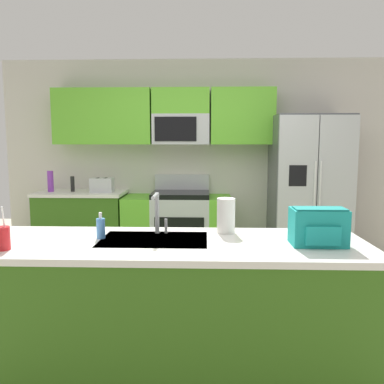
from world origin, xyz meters
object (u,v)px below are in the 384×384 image
(toaster, at_px, (102,185))
(backpack, at_px, (318,226))
(paper_towel_roll, at_px, (226,216))
(range_oven, at_px, (178,227))
(pepper_mill, at_px, (73,184))
(sink_faucet, at_px, (157,210))
(refrigerator, at_px, (308,191))
(drink_cup_red, at_px, (3,238))
(soap_dispenser, at_px, (101,228))
(bottle_purple, at_px, (50,181))

(toaster, relative_size, backpack, 0.87)
(toaster, relative_size, paper_towel_roll, 1.17)
(range_oven, relative_size, pepper_mill, 6.97)
(range_oven, height_order, sink_faucet, sink_faucet)
(refrigerator, bearing_deg, range_oven, 177.47)
(backpack, bearing_deg, sink_faucet, 166.04)
(paper_towel_roll, bearing_deg, refrigerator, 62.59)
(drink_cup_red, xyz_separation_m, paper_towel_roll, (1.31, 0.47, 0.05))
(sink_faucet, bearing_deg, soap_dispenser, -159.83)
(soap_dispenser, bearing_deg, backpack, -5.06)
(refrigerator, bearing_deg, sink_faucet, -125.51)
(drink_cup_red, relative_size, backpack, 0.80)
(sink_faucet, bearing_deg, drink_cup_red, -153.43)
(toaster, bearing_deg, soap_dispenser, -75.15)
(refrigerator, relative_size, toaster, 6.61)
(pepper_mill, distance_m, drink_cup_red, 2.78)
(toaster, relative_size, soap_dispenser, 1.65)
(pepper_mill, bearing_deg, drink_cup_red, -78.90)
(bottle_purple, bearing_deg, paper_towel_roll, -46.53)
(bottle_purple, relative_size, drink_cup_red, 1.04)
(toaster, bearing_deg, range_oven, 3.14)
(paper_towel_roll, bearing_deg, toaster, 123.30)
(range_oven, height_order, bottle_purple, bottle_purple)
(range_oven, bearing_deg, soap_dispenser, -97.53)
(backpack, bearing_deg, pepper_mill, 132.94)
(drink_cup_red, relative_size, soap_dispenser, 1.50)
(sink_faucet, bearing_deg, pepper_mill, 120.84)
(sink_faucet, distance_m, soap_dispenser, 0.39)
(toaster, bearing_deg, backpack, -51.60)
(pepper_mill, bearing_deg, backpack, -47.06)
(soap_dispenser, xyz_separation_m, backpack, (1.35, -0.12, 0.05))
(pepper_mill, xyz_separation_m, backpack, (2.38, -2.56, 0.02))
(toaster, height_order, backpack, backpack)
(bottle_purple, relative_size, soap_dispenser, 1.56)
(toaster, relative_size, pepper_mill, 1.43)
(pepper_mill, bearing_deg, sink_faucet, -59.16)
(backpack, bearing_deg, range_oven, 111.94)
(pepper_mill, relative_size, sink_faucet, 0.69)
(range_oven, height_order, backpack, backpack)
(pepper_mill, height_order, drink_cup_red, drink_cup_red)
(range_oven, bearing_deg, bottle_purple, -179.16)
(refrigerator, height_order, backpack, refrigerator)
(backpack, bearing_deg, refrigerator, 76.54)
(pepper_mill, bearing_deg, toaster, -7.25)
(range_oven, bearing_deg, paper_towel_roll, -77.69)
(refrigerator, bearing_deg, drink_cup_red, -132.53)
(pepper_mill, xyz_separation_m, bottle_purple, (-0.28, -0.02, 0.04))
(drink_cup_red, bearing_deg, refrigerator, 47.47)
(drink_cup_red, height_order, backpack, drink_cup_red)
(pepper_mill, relative_size, backpack, 0.61)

